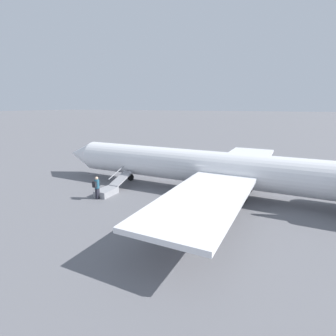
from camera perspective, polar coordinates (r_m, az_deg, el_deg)
The scene contains 4 objects.
ground_plane at distance 21.71m, azimuth 9.95°, elevation -5.35°, with size 600.00×600.00×0.00m, color slate.
airplane_main at distance 20.90m, azimuth 12.73°, elevation -0.24°, with size 31.49×23.84×7.01m.
boarding_stairs at distance 21.65m, azimuth -12.59°, elevation -4.48°, with size 1.19×4.06×1.73m.
passenger at distance 20.46m, azimuth -15.26°, elevation -3.86°, with size 0.36×0.55×1.74m.
Camera 1 is at (-4.66, 20.03, 6.96)m, focal length 28.00 mm.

